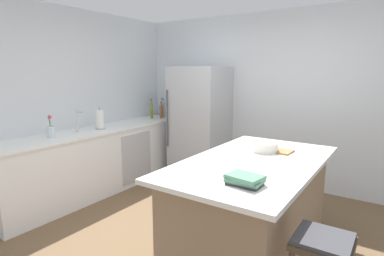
{
  "coord_description": "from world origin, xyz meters",
  "views": [
    {
      "loc": [
        1.49,
        -2.35,
        1.72
      ],
      "look_at": [
        -0.73,
        0.92,
        1.0
      ],
      "focal_mm": 28.99,
      "sensor_mm": 36.0,
      "label": 1
    }
  ],
  "objects_px": {
    "mixing_bowl": "(265,147)",
    "cutting_board": "(277,150)",
    "gin_bottle": "(162,110)",
    "sink_faucet": "(78,121)",
    "bar_stool": "(322,255)",
    "soda_bottle": "(163,109)",
    "cookbook_stack": "(245,180)",
    "olive_oil_bottle": "(151,110)",
    "paper_towel_roll": "(100,120)",
    "refrigerator": "(200,123)",
    "kitchen_island": "(252,207)",
    "flower_vase": "(51,130)",
    "vinegar_bottle": "(161,112)"
  },
  "relations": [
    {
      "from": "olive_oil_bottle",
      "to": "cutting_board",
      "type": "bearing_deg",
      "value": -21.48
    },
    {
      "from": "refrigerator",
      "to": "gin_bottle",
      "type": "height_order",
      "value": "refrigerator"
    },
    {
      "from": "vinegar_bottle",
      "to": "cookbook_stack",
      "type": "bearing_deg",
      "value": -40.16
    },
    {
      "from": "cutting_board",
      "to": "refrigerator",
      "type": "bearing_deg",
      "value": 145.45
    },
    {
      "from": "sink_faucet",
      "to": "vinegar_bottle",
      "type": "height_order",
      "value": "sink_faucet"
    },
    {
      "from": "soda_bottle",
      "to": "mixing_bowl",
      "type": "xyz_separation_m",
      "value": [
        2.49,
        -1.41,
        -0.07
      ]
    },
    {
      "from": "bar_stool",
      "to": "sink_faucet",
      "type": "relative_size",
      "value": 2.31
    },
    {
      "from": "soda_bottle",
      "to": "cutting_board",
      "type": "relative_size",
      "value": 1.0
    },
    {
      "from": "refrigerator",
      "to": "cutting_board",
      "type": "xyz_separation_m",
      "value": [
        1.67,
        -1.15,
        0.03
      ]
    },
    {
      "from": "flower_vase",
      "to": "cookbook_stack",
      "type": "height_order",
      "value": "flower_vase"
    },
    {
      "from": "sink_faucet",
      "to": "gin_bottle",
      "type": "relative_size",
      "value": 0.87
    },
    {
      "from": "kitchen_island",
      "to": "vinegar_bottle",
      "type": "xyz_separation_m",
      "value": [
        -2.4,
        1.57,
        0.56
      ]
    },
    {
      "from": "vinegar_bottle",
      "to": "mixing_bowl",
      "type": "xyz_separation_m",
      "value": [
        2.37,
        -1.21,
        -0.06
      ]
    },
    {
      "from": "bar_stool",
      "to": "vinegar_bottle",
      "type": "distance_m",
      "value": 3.87
    },
    {
      "from": "refrigerator",
      "to": "bar_stool",
      "type": "relative_size",
      "value": 2.59
    },
    {
      "from": "paper_towel_roll",
      "to": "cookbook_stack",
      "type": "distance_m",
      "value": 2.82
    },
    {
      "from": "bar_stool",
      "to": "cookbook_stack",
      "type": "distance_m",
      "value": 0.68
    },
    {
      "from": "soda_bottle",
      "to": "mixing_bowl",
      "type": "height_order",
      "value": "soda_bottle"
    },
    {
      "from": "refrigerator",
      "to": "cookbook_stack",
      "type": "xyz_separation_m",
      "value": [
        1.8,
        -2.21,
        0.06
      ]
    },
    {
      "from": "refrigerator",
      "to": "vinegar_bottle",
      "type": "distance_m",
      "value": 0.8
    },
    {
      "from": "bar_stool",
      "to": "gin_bottle",
      "type": "distance_m",
      "value": 3.97
    },
    {
      "from": "flower_vase",
      "to": "mixing_bowl",
      "type": "xyz_separation_m",
      "value": [
        2.46,
        0.82,
        -0.04
      ]
    },
    {
      "from": "soda_bottle",
      "to": "sink_faucet",
      "type": "bearing_deg",
      "value": -90.53
    },
    {
      "from": "olive_oil_bottle",
      "to": "kitchen_island",
      "type": "bearing_deg",
      "value": -30.05
    },
    {
      "from": "sink_faucet",
      "to": "cutting_board",
      "type": "relative_size",
      "value": 0.93
    },
    {
      "from": "gin_bottle",
      "to": "olive_oil_bottle",
      "type": "distance_m",
      "value": 0.21
    },
    {
      "from": "paper_towel_roll",
      "to": "gin_bottle",
      "type": "xyz_separation_m",
      "value": [
        0.01,
        1.37,
        -0.0
      ]
    },
    {
      "from": "kitchen_island",
      "to": "mixing_bowl",
      "type": "distance_m",
      "value": 0.62
    },
    {
      "from": "sink_faucet",
      "to": "soda_bottle",
      "type": "bearing_deg",
      "value": 89.47
    },
    {
      "from": "mixing_bowl",
      "to": "cutting_board",
      "type": "relative_size",
      "value": 0.81
    },
    {
      "from": "flower_vase",
      "to": "olive_oil_bottle",
      "type": "bearing_deg",
      "value": 91.29
    },
    {
      "from": "gin_bottle",
      "to": "mixing_bowl",
      "type": "height_order",
      "value": "gin_bottle"
    },
    {
      "from": "sink_faucet",
      "to": "cookbook_stack",
      "type": "relative_size",
      "value": 1.1
    },
    {
      "from": "gin_bottle",
      "to": "sink_faucet",
      "type": "bearing_deg",
      "value": -92.57
    },
    {
      "from": "bar_stool",
      "to": "cutting_board",
      "type": "height_order",
      "value": "cutting_board"
    },
    {
      "from": "bar_stool",
      "to": "paper_towel_roll",
      "type": "bearing_deg",
      "value": 164.05
    },
    {
      "from": "refrigerator",
      "to": "bar_stool",
      "type": "xyz_separation_m",
      "value": [
        2.36,
        -2.22,
        -0.34
      ]
    },
    {
      "from": "soda_bottle",
      "to": "olive_oil_bottle",
      "type": "height_order",
      "value": "olive_oil_bottle"
    },
    {
      "from": "paper_towel_roll",
      "to": "olive_oil_bottle",
      "type": "distance_m",
      "value": 1.18
    },
    {
      "from": "flower_vase",
      "to": "mixing_bowl",
      "type": "height_order",
      "value": "flower_vase"
    },
    {
      "from": "refrigerator",
      "to": "soda_bottle",
      "type": "distance_m",
      "value": 0.94
    },
    {
      "from": "gin_bottle",
      "to": "cutting_board",
      "type": "height_order",
      "value": "gin_bottle"
    },
    {
      "from": "soda_bottle",
      "to": "cookbook_stack",
      "type": "height_order",
      "value": "soda_bottle"
    },
    {
      "from": "gin_bottle",
      "to": "cutting_board",
      "type": "bearing_deg",
      "value": -25.73
    },
    {
      "from": "cookbook_stack",
      "to": "mixing_bowl",
      "type": "xyz_separation_m",
      "value": [
        -0.23,
        0.98,
        0.01
      ]
    },
    {
      "from": "paper_towel_roll",
      "to": "soda_bottle",
      "type": "relative_size",
      "value": 0.97
    },
    {
      "from": "kitchen_island",
      "to": "refrigerator",
      "type": "relative_size",
      "value": 1.09
    },
    {
      "from": "mixing_bowl",
      "to": "cutting_board",
      "type": "bearing_deg",
      "value": 40.52
    },
    {
      "from": "refrigerator",
      "to": "vinegar_bottle",
      "type": "height_order",
      "value": "refrigerator"
    },
    {
      "from": "bar_stool",
      "to": "cutting_board",
      "type": "distance_m",
      "value": 1.32
    }
  ]
}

